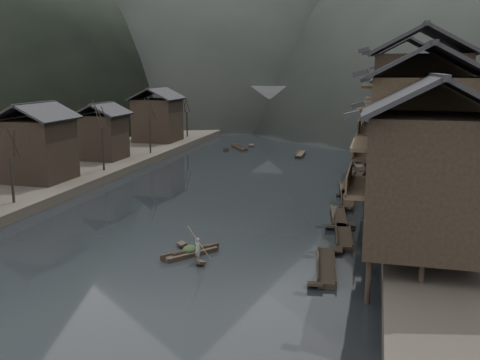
% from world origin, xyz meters
% --- Properties ---
extents(water, '(300.00, 300.00, 0.00)m').
position_xyz_m(water, '(0.00, 0.00, 0.00)').
color(water, black).
rests_on(water, ground).
extents(left_bank, '(40.00, 200.00, 1.20)m').
position_xyz_m(left_bank, '(-35.00, 40.00, 0.60)').
color(left_bank, '#2D2823').
rests_on(left_bank, ground).
extents(stilt_houses, '(9.00, 67.60, 16.52)m').
position_xyz_m(stilt_houses, '(17.28, 19.26, 9.03)').
color(stilt_houses, black).
rests_on(stilt_houses, ground).
extents(left_houses, '(8.10, 53.20, 8.73)m').
position_xyz_m(left_houses, '(-20.50, 20.12, 5.66)').
color(left_houses, black).
rests_on(left_houses, left_bank).
extents(bare_trees, '(3.79, 60.48, 7.58)m').
position_xyz_m(bare_trees, '(-17.00, 15.05, 6.37)').
color(bare_trees, black).
rests_on(bare_trees, left_bank).
extents(moored_sampans, '(2.73, 54.54, 0.47)m').
position_xyz_m(moored_sampans, '(11.88, 17.73, 0.20)').
color(moored_sampans, black).
rests_on(moored_sampans, water).
extents(midriver_boats, '(16.55, 35.28, 0.45)m').
position_xyz_m(midriver_boats, '(0.51, 51.63, 0.20)').
color(midriver_boats, black).
rests_on(midriver_boats, water).
extents(stone_bridge, '(40.00, 6.00, 9.00)m').
position_xyz_m(stone_bridge, '(-0.00, 72.00, 5.11)').
color(stone_bridge, '#4C4C4F').
rests_on(stone_bridge, ground).
extents(hero_sampan, '(3.36, 3.99, 0.43)m').
position_xyz_m(hero_sampan, '(2.09, -5.63, 0.20)').
color(hero_sampan, black).
rests_on(hero_sampan, water).
extents(cargo_heap, '(0.98, 1.29, 0.59)m').
position_xyz_m(cargo_heap, '(1.97, -5.47, 0.72)').
color(cargo_heap, black).
rests_on(cargo_heap, hero_sampan).
extents(boatman, '(0.68, 0.65, 1.56)m').
position_xyz_m(boatman, '(3.06, -6.86, 1.21)').
color(boatman, slate).
rests_on(boatman, hero_sampan).
extents(bamboo_pole, '(1.00, 2.14, 3.10)m').
position_xyz_m(bamboo_pole, '(3.26, -6.86, 3.54)').
color(bamboo_pole, '#8C7A51').
rests_on(bamboo_pole, boatman).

